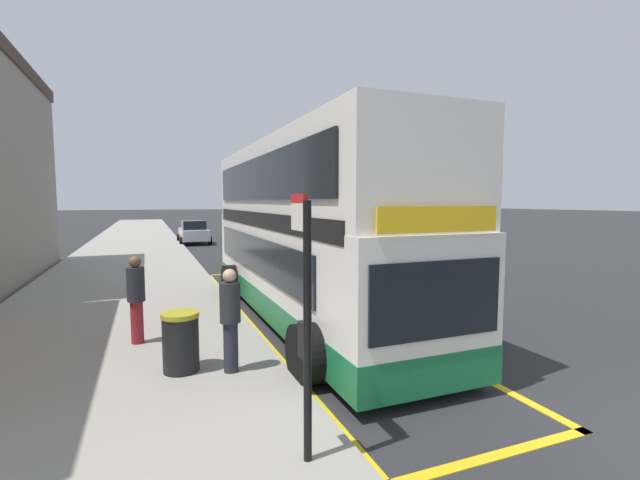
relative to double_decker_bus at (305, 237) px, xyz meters
name	(u,v)px	position (x,y,z in m)	size (l,w,h in m)	color
ground_plane	(231,239)	(2.46, 24.06, -2.06)	(260.00, 260.00, 0.00)	#28282B
pavement_near	(135,241)	(-4.54, 24.06, -1.99)	(6.00, 76.00, 0.14)	gray
double_decker_bus	(305,237)	(0.00, 0.00, 0.00)	(3.18, 10.88, 4.40)	white
bus_bay_markings	(300,313)	(-0.01, 0.34, -2.06)	(3.07, 14.05, 0.01)	gold
bus_stop_sign	(305,308)	(-2.15, -5.99, -0.24)	(0.09, 0.51, 2.90)	black
parked_car_maroon_behind	(321,239)	(5.44, 12.48, -1.26)	(2.09, 4.20, 1.62)	maroon
parked_car_silver_kerbside	(194,232)	(-0.70, 21.08, -1.26)	(2.09, 4.20, 1.62)	#B2B5BA
pedestrian_waiting_near_sign	(136,296)	(-3.95, -1.11, -0.97)	(0.34, 0.34, 1.75)	maroon
pedestrian_further_back	(230,316)	(-2.48, -3.26, -0.99)	(0.34, 0.34, 1.72)	#26262D
litter_bin	(181,342)	(-3.25, -2.93, -1.42)	(0.62, 0.62, 0.99)	black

